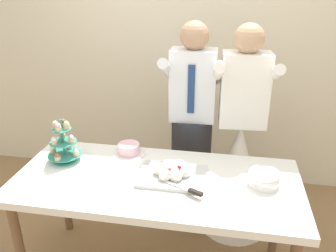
{
  "coord_description": "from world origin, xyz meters",
  "views": [
    {
      "loc": [
        0.4,
        -1.83,
        1.96
      ],
      "look_at": [
        0.05,
        0.15,
        1.07
      ],
      "focal_mm": 37.3,
      "sensor_mm": 36.0,
      "label": 1
    }
  ],
  "objects_px": {
    "main_cake_tray": "(172,173)",
    "round_cake": "(129,150)",
    "dessert_table": "(156,188)",
    "person_bride": "(238,164)",
    "plate_stack": "(264,179)",
    "cupcake_stand": "(63,144)",
    "person_groom": "(191,139)"
  },
  "relations": [
    {
      "from": "main_cake_tray",
      "to": "round_cake",
      "type": "relative_size",
      "value": 1.75
    },
    {
      "from": "dessert_table",
      "to": "person_bride",
      "type": "bearing_deg",
      "value": 49.82
    },
    {
      "from": "plate_stack",
      "to": "person_bride",
      "type": "relative_size",
      "value": 0.11
    },
    {
      "from": "person_bride",
      "to": "dessert_table",
      "type": "bearing_deg",
      "value": -130.18
    },
    {
      "from": "main_cake_tray",
      "to": "plate_stack",
      "type": "bearing_deg",
      "value": 2.26
    },
    {
      "from": "cupcake_stand",
      "to": "main_cake_tray",
      "type": "height_order",
      "value": "cupcake_stand"
    },
    {
      "from": "plate_stack",
      "to": "person_bride",
      "type": "distance_m",
      "value": 0.64
    },
    {
      "from": "person_groom",
      "to": "person_bride",
      "type": "bearing_deg",
      "value": -7.52
    },
    {
      "from": "dessert_table",
      "to": "cupcake_stand",
      "type": "distance_m",
      "value": 0.7
    },
    {
      "from": "dessert_table",
      "to": "person_bride",
      "type": "distance_m",
      "value": 0.82
    },
    {
      "from": "plate_stack",
      "to": "person_groom",
      "type": "bearing_deg",
      "value": 129.39
    },
    {
      "from": "round_cake",
      "to": "plate_stack",
      "type": "bearing_deg",
      "value": -14.31
    },
    {
      "from": "main_cake_tray",
      "to": "person_bride",
      "type": "height_order",
      "value": "person_bride"
    },
    {
      "from": "plate_stack",
      "to": "person_groom",
      "type": "distance_m",
      "value": 0.81
    },
    {
      "from": "main_cake_tray",
      "to": "person_groom",
      "type": "distance_m",
      "value": 0.65
    },
    {
      "from": "cupcake_stand",
      "to": "main_cake_tray",
      "type": "relative_size",
      "value": 0.72
    },
    {
      "from": "person_bride",
      "to": "main_cake_tray",
      "type": "bearing_deg",
      "value": -125.46
    },
    {
      "from": "cupcake_stand",
      "to": "main_cake_tray",
      "type": "bearing_deg",
      "value": -7.18
    },
    {
      "from": "cupcake_stand",
      "to": "plate_stack",
      "type": "relative_size",
      "value": 1.6
    },
    {
      "from": "plate_stack",
      "to": "dessert_table",
      "type": "bearing_deg",
      "value": -175.99
    },
    {
      "from": "dessert_table",
      "to": "person_bride",
      "type": "xyz_separation_m",
      "value": [
        0.52,
        0.62,
        -0.12
      ]
    },
    {
      "from": "round_cake",
      "to": "person_bride",
      "type": "xyz_separation_m",
      "value": [
        0.78,
        0.34,
        -0.23
      ]
    },
    {
      "from": "round_cake",
      "to": "person_groom",
      "type": "height_order",
      "value": "person_groom"
    },
    {
      "from": "dessert_table",
      "to": "plate_stack",
      "type": "bearing_deg",
      "value": 4.01
    },
    {
      "from": "cupcake_stand",
      "to": "person_groom",
      "type": "xyz_separation_m",
      "value": [
        0.81,
        0.55,
        -0.15
      ]
    },
    {
      "from": "dessert_table",
      "to": "plate_stack",
      "type": "xyz_separation_m",
      "value": [
        0.66,
        0.05,
        0.12
      ]
    },
    {
      "from": "round_cake",
      "to": "person_groom",
      "type": "distance_m",
      "value": 0.57
    },
    {
      "from": "cupcake_stand",
      "to": "plate_stack",
      "type": "xyz_separation_m",
      "value": [
        1.33,
        -0.07,
        -0.08
      ]
    },
    {
      "from": "dessert_table",
      "to": "cupcake_stand",
      "type": "relative_size",
      "value": 5.9
    },
    {
      "from": "person_groom",
      "to": "plate_stack",
      "type": "bearing_deg",
      "value": -50.61
    },
    {
      "from": "round_cake",
      "to": "person_groom",
      "type": "relative_size",
      "value": 0.14
    },
    {
      "from": "dessert_table",
      "to": "round_cake",
      "type": "xyz_separation_m",
      "value": [
        -0.26,
        0.28,
        0.11
      ]
    }
  ]
}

